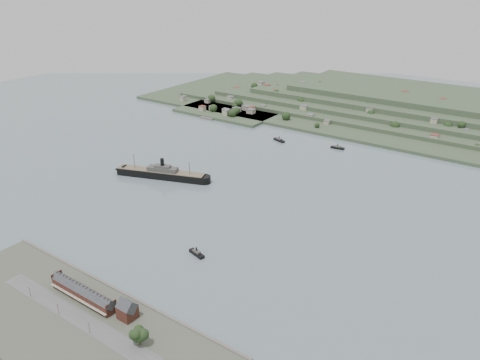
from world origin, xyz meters
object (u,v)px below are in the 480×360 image
Objects in this scene: fig_tree at (139,335)px; terrace_row at (83,293)px; tugboat at (197,253)px; gabled_building at (127,310)px; steamship at (159,173)px.

terrace_row is at bearing 172.09° from fig_tree.
terrace_row is 3.53× the size of tugboat.
gabled_building is 0.90× the size of tugboat.
gabled_building is at bearing 151.68° from fig_tree.
tugboat is at bearing 73.41° from terrace_row.
gabled_building is 0.13× the size of steamship.
terrace_row is 3.95× the size of gabled_building.
steamship is 245.89m from fig_tree.
gabled_building reaches higher than terrace_row.
gabled_building is at bearing 6.12° from terrace_row.
tugboat is 100.02m from fig_tree.
fig_tree is (60.60, -8.42, 2.70)m from terrace_row.
gabled_building is 221.43m from steamship.
gabled_building is 26.27m from fig_tree.
fig_tree is at bearing -28.32° from gabled_building.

